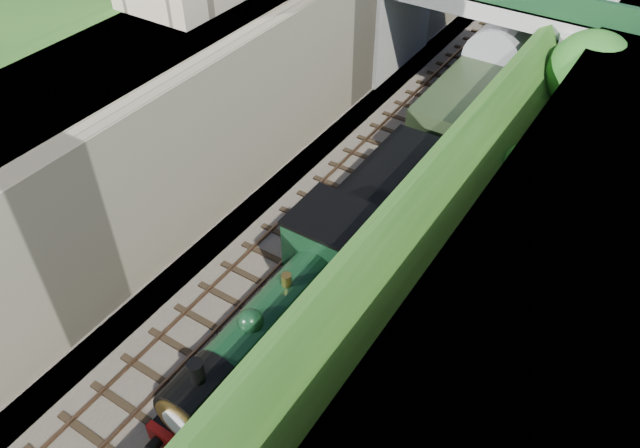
{
  "coord_description": "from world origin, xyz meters",
  "views": [
    {
      "loc": [
        9.16,
        -6.27,
        17.46
      ],
      "look_at": [
        0.0,
        7.86,
        2.38
      ],
      "focal_mm": 35.0,
      "sensor_mm": 36.0,
      "label": 1
    }
  ],
  "objects_px": {
    "tree": "(593,76)",
    "tender": "(392,201)",
    "locomotive": "(285,317)",
    "road_bridge": "(511,25)"
  },
  "relations": [
    {
      "from": "locomotive",
      "to": "tender",
      "type": "xyz_separation_m",
      "value": [
        -0.0,
        7.36,
        -0.27
      ]
    },
    {
      "from": "tree",
      "to": "locomotive",
      "type": "xyz_separation_m",
      "value": [
        -4.71,
        -15.88,
        -2.75
      ]
    },
    {
      "from": "tree",
      "to": "locomotive",
      "type": "bearing_deg",
      "value": -106.54
    },
    {
      "from": "road_bridge",
      "to": "tree",
      "type": "height_order",
      "value": "road_bridge"
    },
    {
      "from": "tree",
      "to": "tender",
      "type": "height_order",
      "value": "tree"
    },
    {
      "from": "tree",
      "to": "locomotive",
      "type": "relative_size",
      "value": 0.65
    },
    {
      "from": "tree",
      "to": "tender",
      "type": "bearing_deg",
      "value": -118.97
    },
    {
      "from": "tender",
      "to": "tree",
      "type": "bearing_deg",
      "value": 61.03
    },
    {
      "from": "locomotive",
      "to": "road_bridge",
      "type": "bearing_deg",
      "value": 90.73
    },
    {
      "from": "tender",
      "to": "locomotive",
      "type": "bearing_deg",
      "value": -90.0
    }
  ]
}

